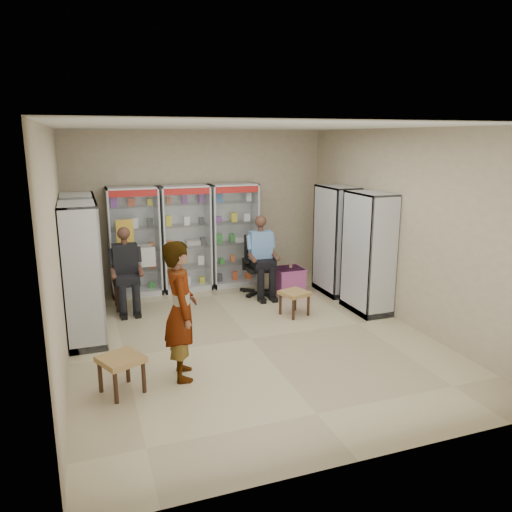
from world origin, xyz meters
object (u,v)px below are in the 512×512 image
object	(u,v)px
cabinet_right_far	(336,240)
woven_stool_a	(294,303)
cabinet_left_far	(82,257)
wooden_chair	(126,282)
office_chair	(259,265)
cabinet_back_mid	(186,238)
woven_stool_b	(122,374)
cabinet_left_near	(83,275)
standing_man	(181,311)
pink_trunk	(289,280)
seated_shopkeeper	(260,258)
cabinet_back_left	(135,242)
cabinet_back_right	(234,235)
cabinet_right_near	(368,253)

from	to	relation	value
cabinet_right_far	woven_stool_a	size ratio (longest dim) A/B	4.91
cabinet_left_far	wooden_chair	world-z (taller)	cabinet_left_far
cabinet_left_far	office_chair	xyz separation A→B (m)	(3.09, 0.19, -0.45)
cabinet_back_mid	woven_stool_b	size ratio (longest dim) A/B	4.52
cabinet_left_near	standing_man	xyz separation A→B (m)	(1.07, -1.52, -0.15)
office_chair	pink_trunk	bearing A→B (deg)	-11.42
seated_shopkeeper	standing_man	distance (m)	3.42
wooden_chair	cabinet_back_mid	bearing A→B (deg)	31.31
wooden_chair	standing_man	bearing A→B (deg)	-82.18
seated_shopkeeper	pink_trunk	distance (m)	0.72
cabinet_back_left	office_chair	world-z (taller)	cabinet_back_left
wooden_chair	cabinet_back_left	bearing A→B (deg)	71.10
cabinet_back_left	standing_man	bearing A→B (deg)	-87.80
seated_shopkeeper	woven_stool_a	size ratio (longest dim) A/B	3.42
seated_shopkeeper	standing_man	size ratio (longest dim) A/B	0.82
cabinet_back_left	woven_stool_a	xyz separation A→B (m)	(2.30, -2.03, -0.80)
cabinet_back_left	standing_man	size ratio (longest dim) A/B	1.17
pink_trunk	cabinet_back_right	bearing A→B (deg)	132.58
cabinet_back_mid	seated_shopkeeper	size ratio (longest dim) A/B	1.43
cabinet_left_near	office_chair	world-z (taller)	cabinet_left_near
cabinet_back_mid	cabinet_left_far	size ratio (longest dim) A/B	1.00
office_chair	woven_stool_b	xyz separation A→B (m)	(-2.76, -2.96, -0.33)
pink_trunk	seated_shopkeeper	bearing A→B (deg)	171.33
wooden_chair	woven_stool_a	world-z (taller)	wooden_chair
cabinet_back_mid	cabinet_right_far	size ratio (longest dim) A/B	1.00
cabinet_right_near	wooden_chair	world-z (taller)	cabinet_right_near
cabinet_right_far	seated_shopkeeper	distance (m)	1.44
wooden_chair	seated_shopkeeper	xyz separation A→B (m)	(2.41, -0.06, 0.23)
cabinet_back_mid	standing_man	bearing A→B (deg)	-102.92
office_chair	seated_shopkeeper	bearing A→B (deg)	-87.70
cabinet_right_near	cabinet_back_mid	bearing A→B (deg)	49.16
cabinet_back_left	cabinet_left_far	world-z (taller)	same
cabinet_back_left	office_chair	bearing A→B (deg)	-18.96
cabinet_back_left	cabinet_right_near	size ratio (longest dim) A/B	1.00
cabinet_right_near	seated_shopkeeper	bearing A→B (deg)	43.63
woven_stool_a	pink_trunk	bearing A→B (deg)	70.87
cabinet_left_far	standing_man	world-z (taller)	cabinet_left_far
cabinet_back_left	woven_stool_b	size ratio (longest dim) A/B	4.52
woven_stool_a	office_chair	bearing A→B (deg)	96.48
woven_stool_b	cabinet_right_far	bearing A→B (deg)	31.92
woven_stool_a	seated_shopkeeper	bearing A→B (deg)	96.74
cabinet_left_near	wooden_chair	size ratio (longest dim) A/B	2.13
cabinet_left_far	standing_man	bearing A→B (deg)	22.18
cabinet_back_right	wooden_chair	bearing A→B (deg)	-161.25
cabinet_back_left	woven_stool_b	distance (m)	3.83
cabinet_back_right	cabinet_left_near	bearing A→B (deg)	-144.35
standing_man	cabinet_right_near	bearing A→B (deg)	-63.27
cabinet_right_far	wooden_chair	distance (m)	3.84
cabinet_back_mid	office_chair	world-z (taller)	cabinet_back_mid
cabinet_left_far	woven_stool_b	bearing A→B (deg)	6.79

